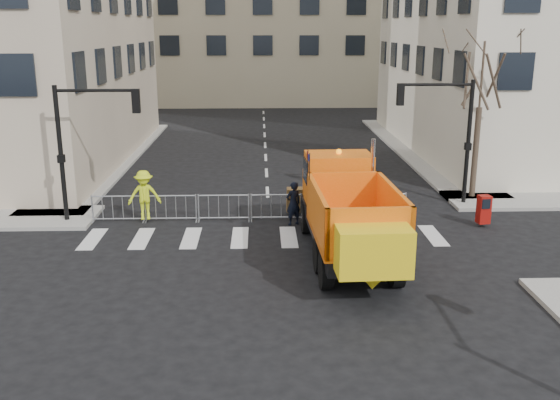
{
  "coord_description": "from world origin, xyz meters",
  "views": [
    {
      "loc": [
        -0.32,
        -16.31,
        7.53
      ],
      "look_at": [
        0.28,
        2.5,
        2.27
      ],
      "focal_mm": 40.0,
      "sensor_mm": 36.0,
      "label": 1
    }
  ],
  "objects_px": {
    "cop_b": "(328,201)",
    "newspaper_box": "(484,209)",
    "cop_c": "(362,200)",
    "plow_truck": "(348,210)",
    "cop_a": "(293,203)",
    "worker": "(144,195)"
  },
  "relations": [
    {
      "from": "plow_truck",
      "to": "newspaper_box",
      "type": "bearing_deg",
      "value": -62.36
    },
    {
      "from": "cop_b",
      "to": "newspaper_box",
      "type": "relative_size",
      "value": 1.75
    },
    {
      "from": "cop_c",
      "to": "newspaper_box",
      "type": "bearing_deg",
      "value": 129.33
    },
    {
      "from": "cop_a",
      "to": "cop_b",
      "type": "bearing_deg",
      "value": 151.84
    },
    {
      "from": "cop_a",
      "to": "worker",
      "type": "xyz_separation_m",
      "value": [
        -5.84,
        0.45,
        0.27
      ]
    },
    {
      "from": "worker",
      "to": "newspaper_box",
      "type": "bearing_deg",
      "value": -13.83
    },
    {
      "from": "worker",
      "to": "cop_c",
      "type": "bearing_deg",
      "value": -12.73
    },
    {
      "from": "plow_truck",
      "to": "cop_c",
      "type": "relative_size",
      "value": 5.13
    },
    {
      "from": "cop_c",
      "to": "newspaper_box",
      "type": "xyz_separation_m",
      "value": [
        4.67,
        -0.5,
        -0.27
      ]
    },
    {
      "from": "cop_a",
      "to": "plow_truck",
      "type": "bearing_deg",
      "value": 84.68
    },
    {
      "from": "plow_truck",
      "to": "cop_b",
      "type": "distance_m",
      "value": 3.88
    },
    {
      "from": "plow_truck",
      "to": "cop_c",
      "type": "xyz_separation_m",
      "value": [
        1.07,
        3.8,
        -0.73
      ]
    },
    {
      "from": "worker",
      "to": "cop_a",
      "type": "bearing_deg",
      "value": -14.1
    },
    {
      "from": "cop_c",
      "to": "cop_b",
      "type": "bearing_deg",
      "value": -44.56
    },
    {
      "from": "cop_b",
      "to": "worker",
      "type": "bearing_deg",
      "value": -8.98
    },
    {
      "from": "cop_c",
      "to": "worker",
      "type": "bearing_deg",
      "value": -47.57
    },
    {
      "from": "plow_truck",
      "to": "cop_a",
      "type": "height_order",
      "value": "plow_truck"
    },
    {
      "from": "plow_truck",
      "to": "cop_b",
      "type": "height_order",
      "value": "plow_truck"
    },
    {
      "from": "plow_truck",
      "to": "newspaper_box",
      "type": "distance_m",
      "value": 6.7
    },
    {
      "from": "cop_a",
      "to": "cop_c",
      "type": "bearing_deg",
      "value": 151.84
    },
    {
      "from": "worker",
      "to": "cop_b",
      "type": "bearing_deg",
      "value": -13.28
    },
    {
      "from": "cop_c",
      "to": "newspaper_box",
      "type": "relative_size",
      "value": 1.76
    }
  ]
}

